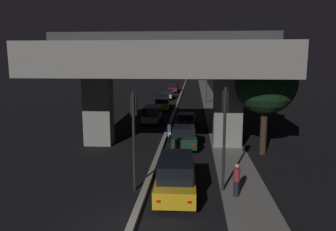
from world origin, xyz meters
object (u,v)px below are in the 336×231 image
(motorcycle_white_filtering_mid, at_px, (169,132))
(street_lamp, at_px, (204,73))
(car_silver_third_oncoming, at_px, (167,94))
(motorcycle_red_filtering_near, at_px, (165,167))
(car_taxi_yellow_lead, at_px, (176,176))
(car_silver_lead_oncoming, at_px, (152,114))
(traffic_light_left_of_median, at_px, (134,124))
(car_dark_green_second, at_px, (184,137))
(car_taxi_yellow_second_oncoming, at_px, (162,102))
(pedestrian_on_sidewalk, at_px, (237,180))
(car_dark_green_third, at_px, (186,120))
(car_dark_red_fourth_oncoming, at_px, (173,87))
(motorcycle_blue_filtering_far, at_px, (177,119))
(traffic_light_right_of_median, at_px, (225,122))

(motorcycle_white_filtering_mid, bearing_deg, street_lamp, -11.88)
(car_silver_third_oncoming, relative_size, motorcycle_red_filtering_near, 2.30)
(street_lamp, relative_size, motorcycle_red_filtering_near, 4.27)
(car_taxi_yellow_lead, bearing_deg, car_silver_lead_oncoming, 9.68)
(traffic_light_left_of_median, distance_m, car_silver_third_oncoming, 38.01)
(street_lamp, relative_size, car_dark_green_second, 1.81)
(car_dark_green_second, relative_size, motorcycle_red_filtering_near, 2.36)
(car_taxi_yellow_second_oncoming, xyz_separation_m, pedestrian_on_sidewalk, (6.08, -27.16, -0.06))
(street_lamp, relative_size, car_taxi_yellow_second_oncoming, 1.56)
(car_dark_green_third, height_order, car_dark_red_fourth_oncoming, car_dark_red_fourth_oncoming)
(car_dark_green_second, height_order, car_taxi_yellow_second_oncoming, car_taxi_yellow_second_oncoming)
(car_taxi_yellow_second_oncoming, xyz_separation_m, car_dark_red_fourth_oncoming, (0.03, 22.68, 0.04))
(car_taxi_yellow_lead, height_order, car_taxi_yellow_second_oncoming, car_taxi_yellow_second_oncoming)
(street_lamp, xyz_separation_m, car_taxi_yellow_lead, (-2.33, -33.54, -3.51))
(traffic_light_left_of_median, bearing_deg, car_dark_green_third, 81.96)
(motorcycle_blue_filtering_far, bearing_deg, motorcycle_red_filtering_near, -176.09)
(car_dark_green_third, distance_m, car_dark_red_fourth_oncoming, 33.74)
(car_silver_third_oncoming, bearing_deg, pedestrian_on_sidewalk, 11.23)
(traffic_light_right_of_median, bearing_deg, car_dark_red_fourth_oncoming, 96.38)
(traffic_light_left_of_median, height_order, car_dark_red_fourth_oncoming, traffic_light_left_of_median)
(car_dark_green_third, bearing_deg, car_dark_red_fourth_oncoming, 7.68)
(street_lamp, distance_m, car_dark_green_third, 18.01)
(pedestrian_on_sidewalk, bearing_deg, car_silver_third_oncoming, 99.33)
(car_silver_third_oncoming, xyz_separation_m, motorcycle_blue_filtering_far, (2.71, -21.08, -0.23))
(car_dark_green_second, bearing_deg, motorcycle_red_filtering_near, 170.79)
(street_lamp, xyz_separation_m, car_silver_third_oncoming, (-5.83, 4.93, -3.67))
(car_dark_red_fourth_oncoming, bearing_deg, car_taxi_yellow_second_oncoming, 2.00)
(car_dark_green_second, distance_m, car_silver_lead_oncoming, 9.89)
(street_lamp, distance_m, car_dark_green_second, 25.18)
(traffic_light_right_of_median, height_order, motorcycle_white_filtering_mid, traffic_light_right_of_median)
(car_silver_third_oncoming, bearing_deg, motorcycle_blue_filtering_far, 9.22)
(car_silver_lead_oncoming, bearing_deg, pedestrian_on_sidewalk, 20.05)
(car_silver_lead_oncoming, distance_m, motorcycle_white_filtering_mid, 7.27)
(car_dark_green_second, height_order, motorcycle_blue_filtering_far, car_dark_green_second)
(car_dark_red_fourth_oncoming, bearing_deg, car_silver_lead_oncoming, 1.66)
(traffic_light_right_of_median, relative_size, motorcycle_blue_filtering_far, 2.89)
(traffic_light_right_of_median, xyz_separation_m, car_dark_green_second, (-2.16, 8.16, -2.71))
(car_dark_green_third, xyz_separation_m, car_dark_red_fourth_oncoming, (-3.30, 33.58, 0.31))
(car_dark_green_second, xyz_separation_m, motorcycle_white_filtering_mid, (-1.25, 2.34, -0.20))
(motorcycle_red_filtering_near, bearing_deg, car_taxi_yellow_lead, -161.58)
(car_dark_green_second, bearing_deg, street_lamp, -6.90)
(car_silver_third_oncoming, bearing_deg, car_taxi_yellow_lead, 7.10)
(traffic_light_left_of_median, bearing_deg, car_taxi_yellow_second_oncoming, 92.46)
(traffic_light_right_of_median, distance_m, motorcycle_blue_filtering_far, 17.36)
(car_taxi_yellow_second_oncoming, height_order, pedestrian_on_sidewalk, car_taxi_yellow_second_oncoming)
(car_dark_green_second, bearing_deg, car_dark_green_third, -1.61)
(traffic_light_right_of_median, distance_m, car_taxi_yellow_second_oncoming, 27.10)
(car_taxi_yellow_lead, height_order, motorcycle_white_filtering_mid, car_taxi_yellow_lead)
(street_lamp, distance_m, car_silver_lead_oncoming, 16.99)
(car_dark_green_third, height_order, car_taxi_yellow_second_oncoming, car_taxi_yellow_second_oncoming)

